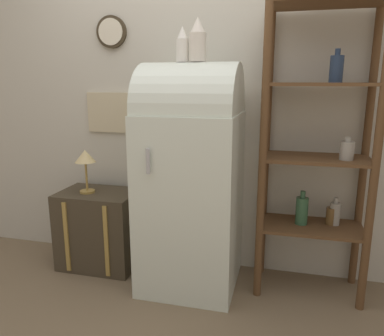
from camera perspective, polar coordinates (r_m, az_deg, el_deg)
name	(u,v)px	position (r m, az deg, el deg)	size (l,w,h in m)	color
ground_plane	(182,299)	(2.61, -1.54, -19.31)	(12.00, 12.00, 0.00)	#7A664C
wall_back	(202,88)	(2.76, 1.56, 12.12)	(7.00, 0.09, 2.70)	beige
refrigerator	(191,174)	(2.50, -0.17, -0.85)	(0.63, 0.66, 1.51)	silver
suitcase_trunk	(100,229)	(2.99, -13.87, -8.97)	(0.58, 0.41, 0.59)	#423828
shelf_unit	(318,143)	(2.49, 18.64, 3.66)	(0.69, 0.38, 1.85)	brown
vase_left	(182,45)	(2.44, -1.47, 18.17)	(0.08, 0.08, 0.21)	white
vase_center	(198,41)	(2.43, 0.87, 18.77)	(0.11, 0.11, 0.27)	silver
desk_lamp	(85,160)	(2.84, -15.95, 1.23)	(0.15, 0.15, 0.32)	#AD8942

